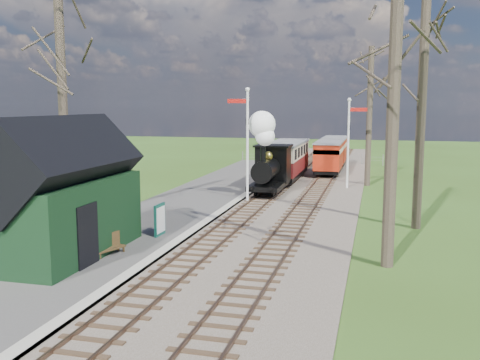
% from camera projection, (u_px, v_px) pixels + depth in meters
% --- Properties ---
extents(ground, '(140.00, 140.00, 0.00)m').
position_uv_depth(ground, '(126.00, 316.00, 13.61)').
color(ground, '#334C18').
rests_on(ground, ground).
extents(distant_hills, '(114.40, 48.00, 22.02)m').
position_uv_depth(distant_hills, '(340.00, 254.00, 77.28)').
color(distant_hills, '#385B23').
rests_on(distant_hills, ground).
extents(ballast_bed, '(8.00, 60.00, 0.10)m').
position_uv_depth(ballast_bed, '(299.00, 187.00, 34.37)').
color(ballast_bed, brown).
rests_on(ballast_bed, ground).
extents(track_near, '(1.60, 60.00, 0.15)m').
position_uv_depth(track_near, '(280.00, 185.00, 34.69)').
color(track_near, brown).
rests_on(track_near, ground).
extents(track_far, '(1.60, 60.00, 0.15)m').
position_uv_depth(track_far, '(320.00, 187.00, 34.05)').
color(track_far, brown).
rests_on(track_far, ground).
extents(platform, '(5.00, 44.00, 0.20)m').
position_uv_depth(platform, '(186.00, 205.00, 27.88)').
color(platform, '#474442').
rests_on(platform, ground).
extents(coping_strip, '(0.40, 44.00, 0.21)m').
position_uv_depth(coping_strip, '(229.00, 207.00, 27.31)').
color(coping_strip, '#B2AD9E').
rests_on(coping_strip, ground).
extents(station_shed, '(3.25, 6.30, 4.78)m').
position_uv_depth(station_shed, '(62.00, 195.00, 18.18)').
color(station_shed, black).
rests_on(station_shed, platform).
extents(semaphore_near, '(1.22, 0.24, 6.22)m').
position_uv_depth(semaphore_near, '(246.00, 136.00, 28.62)').
color(semaphore_near, silver).
rests_on(semaphore_near, ground).
extents(semaphore_far, '(1.22, 0.24, 5.72)m').
position_uv_depth(semaphore_far, '(350.00, 136.00, 33.15)').
color(semaphore_far, silver).
rests_on(semaphore_far, ground).
extents(bare_trees, '(15.51, 22.39, 12.00)m').
position_uv_depth(bare_trees, '(262.00, 107.00, 22.22)').
color(bare_trees, '#382D23').
rests_on(bare_trees, ground).
extents(fence_line, '(12.60, 0.08, 1.00)m').
position_uv_depth(fence_line, '(311.00, 158.00, 47.97)').
color(fence_line, slate).
rests_on(fence_line, ground).
extents(locomotive, '(1.91, 4.46, 4.78)m').
position_uv_depth(locomotive, '(269.00, 159.00, 30.95)').
color(locomotive, black).
rests_on(locomotive, ground).
extents(coach, '(2.23, 7.64, 2.35)m').
position_uv_depth(coach, '(286.00, 159.00, 36.85)').
color(coach, black).
rests_on(coach, ground).
extents(red_carriage_a, '(1.96, 4.84, 2.06)m').
position_uv_depth(red_carriage_a, '(329.00, 157.00, 39.80)').
color(red_carriage_a, black).
rests_on(red_carriage_a, ground).
extents(red_carriage_b, '(1.96, 4.84, 2.06)m').
position_uv_depth(red_carriage_b, '(335.00, 151.00, 45.08)').
color(red_carriage_b, black).
rests_on(red_carriage_b, ground).
extents(sign_board, '(0.13, 0.86, 1.25)m').
position_uv_depth(sign_board, '(160.00, 220.00, 21.06)').
color(sign_board, '#104B3D').
rests_on(sign_board, platform).
extents(bench, '(0.76, 1.29, 0.71)m').
position_uv_depth(bench, '(107.00, 245.00, 18.40)').
color(bench, '#49341A').
rests_on(bench, platform).
extents(person, '(0.47, 0.58, 1.37)m').
position_uv_depth(person, '(112.00, 229.00, 19.17)').
color(person, '#1A202F').
rests_on(person, platform).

